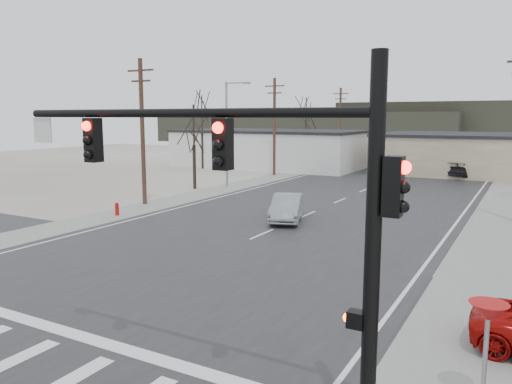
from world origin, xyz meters
TOP-DOWN VIEW (x-y plane):
  - ground at (0.00, 0.00)m, footprint 140.00×140.00m
  - main_road at (0.00, 15.00)m, footprint 18.00×110.00m
  - cross_road at (0.00, 0.00)m, footprint 90.00×10.00m
  - sidewalk_left at (-10.60, 20.00)m, footprint 3.00×90.00m
  - sidewalk_right at (10.60, 20.00)m, footprint 3.00×90.00m
  - traffic_signal_mast at (7.89, -6.20)m, footprint 8.95×0.43m
  - fire_hydrant at (-10.20, 8.00)m, footprint 0.24×0.24m
  - yield_sign at (11.50, -3.50)m, footprint 0.80×0.80m
  - building_left_far at (-16.00, 40.00)m, footprint 22.30×12.30m
  - building_right_far at (10.00, 44.00)m, footprint 26.30×14.30m
  - upole_left_b at (-11.50, 12.00)m, footprint 2.20×0.30m
  - upole_left_c at (-11.50, 32.00)m, footprint 2.20×0.30m
  - upole_left_d at (-11.50, 52.00)m, footprint 2.20×0.30m
  - streetlight_main at (-10.80, 22.00)m, footprint 2.40×0.25m
  - tree_left_near at (-13.00, 20.00)m, footprint 3.30×3.30m
  - tree_left_far at (-14.00, 46.00)m, footprint 3.96×3.96m
  - tree_left_mid at (-22.00, 34.00)m, footprint 3.96×3.96m
  - hill_left at (-35.00, 92.00)m, footprint 70.00×18.00m
  - sedan_crossing at (-0.36, 11.80)m, footprint 3.05×4.96m
  - car_far_a at (6.55, 39.47)m, footprint 4.43×6.38m
  - car_far_b at (0.60, 59.55)m, footprint 2.60×4.32m

SIDE VIEW (x-z plane):
  - ground at x=0.00m, z-range 0.00..0.00m
  - cross_road at x=0.00m, z-range 0.00..0.04m
  - main_road at x=0.00m, z-range 0.00..0.05m
  - sidewalk_left at x=-10.60m, z-range 0.00..0.06m
  - sidewalk_right at x=10.60m, z-range 0.00..0.06m
  - fire_hydrant at x=-10.20m, z-range 0.02..0.89m
  - car_far_b at x=0.60m, z-range 0.05..1.42m
  - sedan_crossing at x=-0.36m, z-range 0.05..1.59m
  - car_far_a at x=6.55m, z-range 0.05..1.76m
  - yield_sign at x=11.50m, z-range 0.89..3.24m
  - building_right_far at x=10.00m, z-range 0.00..4.30m
  - building_left_far at x=-16.00m, z-range 0.01..4.51m
  - hill_left at x=-35.00m, z-range 0.00..7.00m
  - traffic_signal_mast at x=7.89m, z-range 1.07..8.27m
  - streetlight_main at x=-10.80m, z-range 0.59..9.59m
  - upole_left_b at x=-11.50m, z-range 0.22..10.22m
  - upole_left_c at x=-11.50m, z-range 0.22..10.22m
  - upole_left_d at x=-11.50m, z-range 0.22..10.22m
  - tree_left_near at x=-13.00m, z-range 1.55..8.90m
  - tree_left_far at x=-14.00m, z-range 1.87..10.69m
  - tree_left_mid at x=-22.00m, z-range 1.87..10.69m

